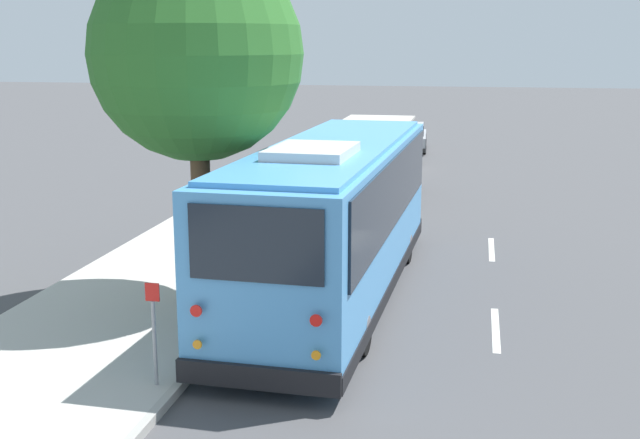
{
  "coord_description": "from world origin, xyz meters",
  "views": [
    {
      "loc": [
        -16.31,
        -2.88,
        5.26
      ],
      "look_at": [
        1.1,
        0.53,
        1.3
      ],
      "focal_mm": 45.0,
      "sensor_mm": 36.0,
      "label": 1
    }
  ],
  "objects": [
    {
      "name": "parked_sedan_gray",
      "position": [
        10.58,
        0.17,
        0.59
      ],
      "size": [
        4.65,
        1.91,
        1.28
      ],
      "rotation": [
        0.0,
        0.0,
        -0.06
      ],
      "color": "slate",
      "rests_on": "ground"
    },
    {
      "name": "parked_sedan_silver",
      "position": [
        23.03,
        0.37,
        0.61
      ],
      "size": [
        4.5,
        1.9,
        1.32
      ],
      "rotation": [
        0.0,
        0.0,
        0.06
      ],
      "color": "#A8AAAF",
      "rests_on": "ground"
    },
    {
      "name": "street_tree",
      "position": [
        -1.23,
        2.47,
        5.29
      ],
      "size": [
        4.14,
        4.14,
        7.56
      ],
      "color": "brown",
      "rests_on": "sidewalk_slab"
    },
    {
      "name": "curb_strip",
      "position": [
        0.0,
        1.44,
        0.07
      ],
      "size": [
        80.0,
        0.14,
        0.15
      ],
      "primitive_type": "cube",
      "color": "#9D9A94",
      "rests_on": "ground"
    },
    {
      "name": "sidewalk_slab",
      "position": [
        0.0,
        3.71,
        0.07
      ],
      "size": [
        80.0,
        4.41,
        0.15
      ],
      "primitive_type": "cube",
      "color": "#B2AFA8",
      "rests_on": "ground"
    },
    {
      "name": "lane_stripe_ahead",
      "position": [
        4.2,
        -3.38,
        0.0
      ],
      "size": [
        2.4,
        0.14,
        0.01
      ],
      "primitive_type": "cube",
      "color": "silver",
      "rests_on": "ground"
    },
    {
      "name": "fire_hydrant",
      "position": [
        6.92,
        1.9,
        0.55
      ],
      "size": [
        0.22,
        0.22,
        0.81
      ],
      "color": "#99999E",
      "rests_on": "sidewalk_slab"
    },
    {
      "name": "ground_plane",
      "position": [
        0.0,
        0.0,
        0.0
      ],
      "size": [
        160.0,
        160.0,
        0.0
      ],
      "primitive_type": "plane",
      "color": "#474749"
    },
    {
      "name": "parked_sedan_white",
      "position": [
        17.02,
        0.37,
        0.6
      ],
      "size": [
        4.52,
        1.8,
        1.3
      ],
      "rotation": [
        0.0,
        0.0,
        -0.03
      ],
      "color": "silver",
      "rests_on": "ground"
    },
    {
      "name": "sign_post_far",
      "position": [
        -4.42,
        1.75,
        0.75
      ],
      "size": [
        0.06,
        0.06,
        1.2
      ],
      "color": "gray",
      "rests_on": "sidewalk_slab"
    },
    {
      "name": "shuttle_bus",
      "position": [
        -0.5,
        -0.07,
        1.83
      ],
      "size": [
        10.72,
        2.93,
        3.42
      ],
      "rotation": [
        0.0,
        0.0,
        -0.04
      ],
      "color": "#4C93D1",
      "rests_on": "ground"
    },
    {
      "name": "sign_post_near",
      "position": [
        -5.64,
        1.75,
        0.98
      ],
      "size": [
        0.06,
        0.22,
        1.61
      ],
      "color": "gray",
      "rests_on": "sidewalk_slab"
    },
    {
      "name": "lane_stripe_mid",
      "position": [
        -1.8,
        -3.38,
        0.0
      ],
      "size": [
        2.4,
        0.14,
        0.01
      ],
      "primitive_type": "cube",
      "color": "silver",
      "rests_on": "ground"
    }
  ]
}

